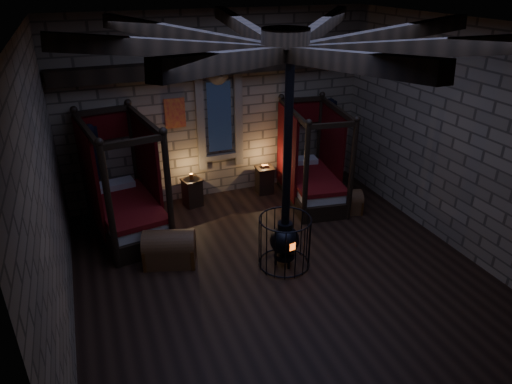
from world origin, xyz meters
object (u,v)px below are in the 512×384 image
object	(u,v)px
bed_right	(311,178)
trunk_left	(170,249)
bed_left	(126,206)
trunk_right	(345,202)
stove	(285,237)

from	to	relation	value
bed_right	trunk_left	distance (m)	3.89
bed_left	trunk_left	size ratio (longest dim) A/B	2.28
bed_right	trunk_right	bearing A→B (deg)	-55.56
bed_left	trunk_right	size ratio (longest dim) A/B	2.98
trunk_right	trunk_left	bearing A→B (deg)	-159.32
trunk_right	bed_left	bearing A→B (deg)	-178.22
bed_left	bed_right	world-z (taller)	bed_left
bed_left	trunk_left	xyz separation A→B (m)	(0.57, -1.46, -0.28)
bed_left	trunk_right	xyz separation A→B (m)	(4.60, -0.91, -0.35)
bed_left	stove	bearing A→B (deg)	-50.91
trunk_left	bed_right	bearing A→B (deg)	39.04
bed_left	trunk_left	bearing A→B (deg)	-77.46
bed_right	trunk_right	distance (m)	1.01
bed_left	trunk_left	distance (m)	1.59
bed_right	trunk_left	bearing A→B (deg)	-149.90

